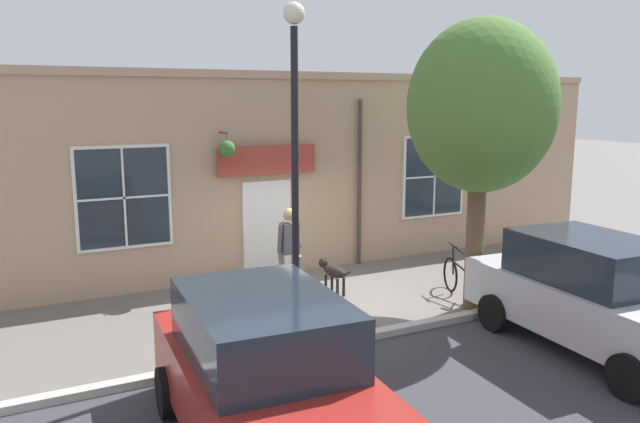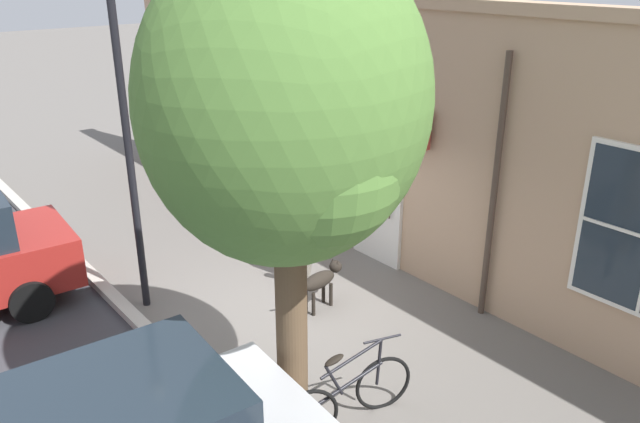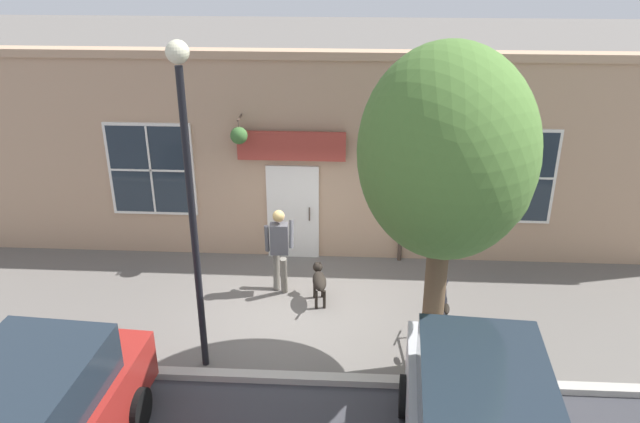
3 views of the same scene
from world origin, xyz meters
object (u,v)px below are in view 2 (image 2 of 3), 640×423
(street_tree_by_curb, at_px, (291,114))
(street_lamp, at_px, (121,84))
(pedestrian_walking, at_px, (306,222))
(leaning_bicycle, at_px, (347,396))
(dog_on_leash, at_px, (321,280))

(street_tree_by_curb, distance_m, street_lamp, 3.71)
(street_lamp, bearing_deg, pedestrian_walking, 157.77)
(leaning_bicycle, bearing_deg, dog_on_leash, -122.88)
(street_tree_by_curb, relative_size, street_lamp, 1.00)
(leaning_bicycle, bearing_deg, pedestrian_walking, -120.52)
(leaning_bicycle, relative_size, street_lamp, 0.33)
(dog_on_leash, xyz_separation_m, street_lamp, (2.02, -1.75, 2.90))
(pedestrian_walking, bearing_deg, dog_on_leash, 66.67)
(dog_on_leash, bearing_deg, leaning_bicycle, 57.12)
(street_tree_by_curb, xyz_separation_m, leaning_bicycle, (-0.54, 0.22, -3.23))
(dog_on_leash, distance_m, street_lamp, 3.94)
(street_lamp, bearing_deg, leaning_bicycle, 98.94)
(pedestrian_walking, distance_m, dog_on_leash, 1.04)
(pedestrian_walking, relative_size, leaning_bicycle, 1.01)
(leaning_bicycle, distance_m, street_lamp, 4.97)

